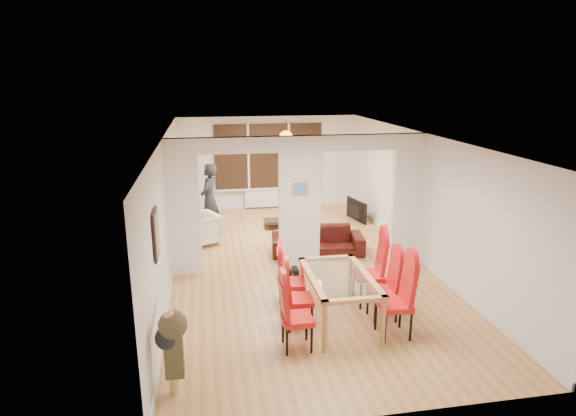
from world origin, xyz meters
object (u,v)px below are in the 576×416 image
object	(u,v)px
coffee_table	(282,223)
dining_table	(339,299)
dining_chair_rc	(369,270)
dining_chair_la	(297,314)
dining_chair_lc	(292,279)
person	(209,199)
television	(353,210)
dining_chair_lb	(299,295)
bowl	(289,218)
bottle	(282,214)
armchair	(200,229)
sofa	(317,241)
dining_chair_ra	(394,299)
dining_chair_rb	(383,287)

from	to	relation	value
coffee_table	dining_table	bearing A→B (deg)	-88.99
dining_chair_rc	coffee_table	distance (m)	4.44
dining_chair_la	dining_chair_rc	distance (m)	1.84
dining_chair_la	dining_chair_lc	bearing A→B (deg)	82.12
person	television	size ratio (longest dim) A/B	1.78
coffee_table	dining_chair_lc	bearing A→B (deg)	-97.06
dining_chair_lb	coffee_table	distance (m)	4.97
dining_chair_lc	bowl	distance (m)	4.43
dining_chair_la	coffee_table	bearing A→B (deg)	82.14
bottle	dining_chair_lc	bearing A→B (deg)	-97.16
dining_chair_rc	television	xyz separation A→B (m)	(1.18, 4.61, -0.31)
dining_chair_lb	coffee_table	bearing A→B (deg)	86.36
armchair	bottle	size ratio (longest dim) A/B	2.85
dining_chair_lb	armchair	size ratio (longest dim) A/B	1.35
dining_chair_rc	sofa	bearing A→B (deg)	104.65
armchair	coffee_table	world-z (taller)	armchair
sofa	bottle	size ratio (longest dim) A/B	7.18
dining_chair_lc	sofa	world-z (taller)	dining_chair_lc
coffee_table	armchair	bearing A→B (deg)	-156.04
television	bowl	xyz separation A→B (m)	(-1.75, -0.23, -0.04)
dining_chair_lb	dining_chair_rc	xyz separation A→B (m)	(1.30, 0.57, 0.07)
dining_chair_la	dining_chair_lc	distance (m)	1.18
dining_chair_lc	television	bearing A→B (deg)	69.92
sofa	bottle	xyz separation A→B (m)	(-0.45, 1.92, 0.05)
dining_chair_ra	bottle	world-z (taller)	dining_chair_ra
armchair	dining_table	bearing A→B (deg)	0.98
dining_chair_ra	bowl	xyz separation A→B (m)	(-0.58, 5.44, -0.35)
dining_chair_rb	dining_chair_rc	bearing A→B (deg)	93.75
sofa	bottle	bearing A→B (deg)	109.77
dining_chair_lc	dining_chair_rc	xyz separation A→B (m)	(1.29, -0.02, 0.06)
dining_chair_lb	sofa	size ratio (longest dim) A/B	0.53
dining_chair_la	dining_chair_lb	size ratio (longest dim) A/B	1.01
dining_chair_la	bowl	world-z (taller)	dining_chair_la
person	dining_chair_rb	bearing A→B (deg)	49.32
dining_chair_la	dining_chair_lc	xyz separation A→B (m)	(0.15, 1.17, -0.00)
dining_chair_rc	dining_chair_rb	bearing A→B (deg)	-78.76
dining_chair_la	armchair	xyz separation A→B (m)	(-1.32, 4.61, -0.18)
armchair	bottle	world-z (taller)	armchair
dining_chair_rb	bowl	world-z (taller)	dining_chair_rb
television	dining_table	bearing A→B (deg)	147.68
television	coffee_table	distance (m)	1.96
dining_chair_lc	person	size ratio (longest dim) A/B	0.62
dining_table	dining_chair_rc	size ratio (longest dim) A/B	1.42
dining_chair_la	bowl	distance (m)	5.61
dining_table	bowl	distance (m)	4.93
dining_table	dining_chair_lb	size ratio (longest dim) A/B	1.60
dining_chair_lc	television	xyz separation A→B (m)	(2.47, 4.59, -0.25)
bottle	armchair	bearing A→B (deg)	-156.06
dining_chair_lb	television	distance (m)	5.75
dining_chair_lc	dining_chair_rc	bearing A→B (deg)	7.29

